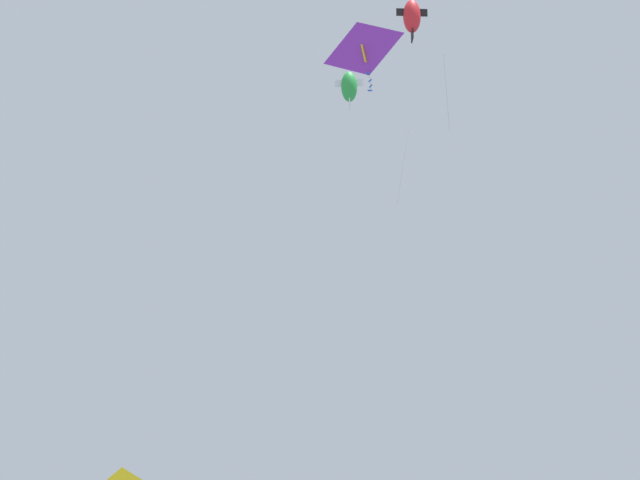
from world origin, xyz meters
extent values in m
ellipsoid|color=red|center=(-2.22, -5.74, 32.08)|extent=(1.22, 1.33, 1.67)
cube|color=black|center=(-2.58, -5.58, 32.26)|extent=(0.54, 0.42, 0.34)
cube|color=black|center=(-1.91, -6.00, 32.26)|extent=(0.54, 0.42, 0.34)
cube|color=black|center=(-2.07, -5.50, 31.22)|extent=(0.37, 0.54, 0.61)
sphere|color=black|center=(-2.33, -5.52, 32.65)|extent=(0.18, 0.19, 0.15)
sphere|color=black|center=(-1.97, -5.74, 32.65)|extent=(0.18, 0.19, 0.15)
cylinder|color=#47474C|center=(-1.21, -6.33, 27.92)|extent=(1.76, 1.67, 6.34)
pyramid|color=purple|center=(-5.12, -6.02, 28.23)|extent=(1.80, 2.53, 1.45)
cube|color=yellow|center=(-4.93, -5.92, 28.12)|extent=(0.77, 0.44, 0.90)
cube|color=yellow|center=(-5.37, -6.15, 28.85)|extent=(0.38, 0.60, 0.17)
cylinder|color=#47474C|center=(-4.84, -5.87, 27.37)|extent=(0.02, 0.02, 0.28)
cube|color=blue|center=(-4.84, -5.88, 27.23)|extent=(0.16, 0.09, 0.06)
cylinder|color=#47474C|center=(-4.78, -5.85, 27.09)|extent=(0.06, 0.14, 0.28)
cube|color=blue|center=(-4.72, -5.83, 26.95)|extent=(0.04, 0.17, 0.06)
cylinder|color=#47474C|center=(-4.71, -5.83, 26.81)|extent=(0.01, 0.03, 0.28)
cube|color=blue|center=(-4.70, -5.84, 26.67)|extent=(0.02, 0.17, 0.06)
cylinder|color=#47474C|center=(-4.74, -5.85, 26.53)|extent=(0.03, 0.08, 0.28)
cube|color=blue|center=(-4.77, -5.86, 26.39)|extent=(0.16, 0.11, 0.06)
cube|color=green|center=(-7.95, 6.35, 14.16)|extent=(0.36, 0.45, 0.14)
ellipsoid|color=green|center=(-3.34, -2.61, 29.84)|extent=(1.16, 1.21, 1.53)
cube|color=white|center=(-3.66, -2.42, 30.00)|extent=(0.48, 0.41, 0.31)
cube|color=white|center=(-3.08, -2.87, 30.00)|extent=(0.48, 0.41, 0.31)
cube|color=white|center=(-3.18, -2.41, 29.05)|extent=(0.38, 0.46, 0.55)
sphere|color=black|center=(-3.41, -2.40, 30.35)|extent=(0.17, 0.18, 0.14)
sphere|color=black|center=(-3.11, -2.63, 30.35)|extent=(0.17, 0.18, 0.14)
cylinder|color=#47474C|center=(-1.76, -4.02, 25.37)|extent=(3.30, 2.81, 7.12)
camera|label=1|loc=(-20.63, -25.91, 2.80)|focal=50.66mm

